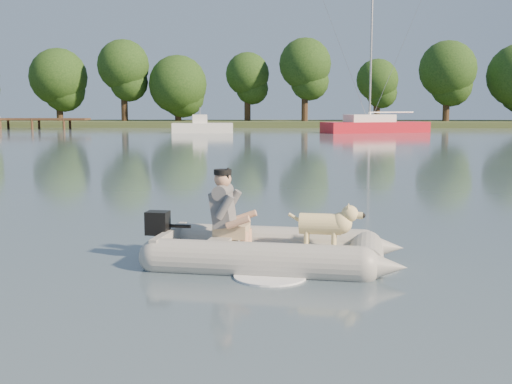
{
  "coord_description": "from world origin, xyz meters",
  "views": [
    {
      "loc": [
        0.87,
        -8.05,
        2.1
      ],
      "look_at": [
        0.53,
        2.09,
        0.75
      ],
      "focal_mm": 45.0,
      "sensor_mm": 36.0,
      "label": 1
    }
  ],
  "objects_px": {
    "dinghy": "(273,222)",
    "sailboat": "(374,126)",
    "dog": "(320,228)",
    "motorboat": "(202,121)",
    "man": "(224,206)"
  },
  "relations": [
    {
      "from": "dinghy",
      "to": "sailboat",
      "type": "relative_size",
      "value": 0.38
    },
    {
      "from": "dog",
      "to": "sailboat",
      "type": "relative_size",
      "value": 0.08
    },
    {
      "from": "dinghy",
      "to": "man",
      "type": "distance_m",
      "value": 0.71
    },
    {
      "from": "dog",
      "to": "dinghy",
      "type": "bearing_deg",
      "value": -175.43
    },
    {
      "from": "dinghy",
      "to": "dog",
      "type": "bearing_deg",
      "value": 4.57
    },
    {
      "from": "man",
      "to": "motorboat",
      "type": "distance_m",
      "value": 44.17
    },
    {
      "from": "sailboat",
      "to": "motorboat",
      "type": "bearing_deg",
      "value": 162.26
    },
    {
      "from": "man",
      "to": "sailboat",
      "type": "xyz_separation_m",
      "value": [
        8.64,
        44.49,
        -0.23
      ]
    },
    {
      "from": "dinghy",
      "to": "dog",
      "type": "xyz_separation_m",
      "value": [
        0.63,
        -0.04,
        -0.07
      ]
    },
    {
      "from": "dog",
      "to": "man",
      "type": "bearing_deg",
      "value": -180.0
    },
    {
      "from": "dinghy",
      "to": "sailboat",
      "type": "xyz_separation_m",
      "value": [
        7.98,
        44.64,
        -0.05
      ]
    },
    {
      "from": "dog",
      "to": "motorboat",
      "type": "height_order",
      "value": "motorboat"
    },
    {
      "from": "dinghy",
      "to": "motorboat",
      "type": "distance_m",
      "value": 44.41
    },
    {
      "from": "dinghy",
      "to": "dog",
      "type": "height_order",
      "value": "dinghy"
    },
    {
      "from": "dinghy",
      "to": "man",
      "type": "bearing_deg",
      "value": 175.76
    }
  ]
}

